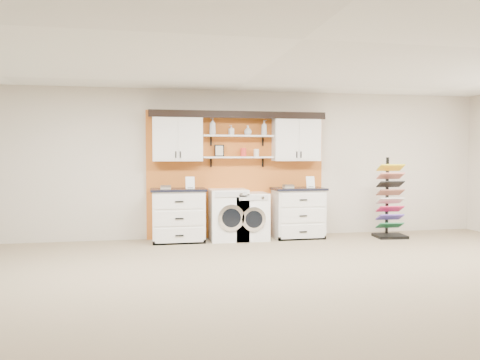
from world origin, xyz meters
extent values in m
plane|color=gray|center=(0.00, 0.00, 0.00)|extent=(10.00, 10.00, 0.00)
plane|color=white|center=(0.00, 0.00, 2.80)|extent=(10.00, 10.00, 0.00)
plane|color=beige|center=(0.00, 4.00, 1.40)|extent=(10.00, 0.00, 10.00)
cube|color=#C36321|center=(0.00, 3.96, 1.20)|extent=(3.40, 0.07, 2.40)
cube|color=white|center=(-1.13, 3.80, 1.88)|extent=(0.90, 0.34, 0.84)
cube|color=white|center=(-1.35, 3.62, 1.88)|extent=(0.42, 0.01, 0.78)
cube|color=white|center=(-0.91, 3.62, 1.88)|extent=(0.42, 0.01, 0.78)
cube|color=white|center=(1.13, 3.80, 1.88)|extent=(0.90, 0.34, 0.84)
cube|color=white|center=(0.91, 3.62, 1.88)|extent=(0.42, 0.01, 0.78)
cube|color=white|center=(1.35, 3.62, 1.88)|extent=(0.42, 0.01, 0.78)
cube|color=white|center=(0.00, 3.80, 1.53)|extent=(1.32, 0.28, 0.03)
cube|color=white|center=(0.00, 3.80, 1.93)|extent=(1.32, 0.28, 0.03)
cube|color=black|center=(0.00, 3.82, 2.33)|extent=(3.30, 0.40, 0.10)
cube|color=black|center=(0.00, 3.63, 2.27)|extent=(3.30, 0.04, 0.04)
cube|color=black|center=(-0.35, 3.85, 1.66)|extent=(0.18, 0.02, 0.22)
cube|color=beige|center=(-0.35, 3.84, 1.66)|extent=(0.14, 0.01, 0.18)
cylinder|color=red|center=(0.10, 3.80, 1.62)|extent=(0.11, 0.11, 0.16)
cylinder|color=silver|center=(0.35, 3.80, 1.61)|extent=(0.10, 0.10, 0.14)
cube|color=white|center=(-1.13, 3.65, 0.46)|extent=(0.93, 0.60, 0.93)
cube|color=black|center=(-1.13, 3.38, 0.04)|extent=(0.93, 0.06, 0.07)
cube|color=black|center=(-1.13, 3.65, 0.95)|extent=(0.99, 0.66, 0.04)
cube|color=white|center=(-1.13, 3.34, 0.76)|extent=(0.84, 0.02, 0.26)
cube|color=white|center=(-1.13, 3.34, 0.46)|extent=(0.84, 0.02, 0.26)
cube|color=white|center=(-1.13, 3.34, 0.16)|extent=(0.84, 0.02, 0.26)
cube|color=white|center=(1.13, 3.65, 0.46)|extent=(0.91, 0.60, 0.91)
cube|color=black|center=(1.13, 3.38, 0.04)|extent=(0.91, 0.06, 0.07)
cube|color=black|center=(1.13, 3.65, 0.93)|extent=(0.97, 0.66, 0.04)
cube|color=white|center=(1.13, 3.34, 0.75)|extent=(0.83, 0.02, 0.25)
cube|color=white|center=(1.13, 3.34, 0.46)|extent=(0.83, 0.02, 0.25)
cube|color=white|center=(1.13, 3.34, 0.16)|extent=(0.83, 0.02, 0.25)
cube|color=white|center=(-0.22, 3.65, 0.47)|extent=(0.68, 0.66, 0.94)
cube|color=silver|center=(-0.22, 3.31, 0.87)|extent=(0.58, 0.02, 0.10)
cylinder|color=silver|center=(-0.22, 3.31, 0.46)|extent=(0.48, 0.05, 0.48)
cylinder|color=black|center=(-0.22, 3.29, 0.46)|extent=(0.34, 0.03, 0.34)
cube|color=white|center=(0.19, 3.65, 0.44)|extent=(0.62, 0.66, 0.87)
cube|color=silver|center=(0.19, 3.31, 0.81)|extent=(0.53, 0.02, 0.09)
cylinder|color=silver|center=(0.19, 3.31, 0.42)|extent=(0.44, 0.05, 0.44)
cylinder|color=black|center=(0.19, 3.29, 0.42)|extent=(0.31, 0.03, 0.31)
cube|color=black|center=(2.86, 3.33, 0.03)|extent=(0.60, 0.51, 0.06)
cube|color=black|center=(2.88, 3.50, 0.79)|extent=(0.05, 0.05, 1.48)
cube|color=#217A48|center=(2.86, 3.35, 0.23)|extent=(0.49, 0.30, 0.14)
cube|color=#5C36C0|center=(2.86, 3.35, 0.39)|extent=(0.49, 0.30, 0.14)
cube|color=#CC1843|center=(2.86, 3.35, 0.55)|extent=(0.49, 0.30, 0.14)
cube|color=silver|center=(2.86, 3.35, 0.70)|extent=(0.49, 0.30, 0.14)
cube|color=brown|center=(2.86, 3.35, 0.86)|extent=(0.49, 0.30, 0.14)
cube|color=black|center=(2.86, 3.35, 1.02)|extent=(0.49, 0.30, 0.14)
cube|color=#F7856E|center=(2.86, 3.35, 1.18)|extent=(0.49, 0.30, 0.14)
cube|color=yellow|center=(2.86, 3.35, 1.33)|extent=(0.49, 0.30, 0.14)
imported|color=silver|center=(-0.48, 3.80, 2.10)|extent=(0.17, 0.17, 0.31)
imported|color=silver|center=(-0.13, 3.80, 2.04)|extent=(0.10, 0.10, 0.18)
imported|color=silver|center=(0.19, 3.80, 2.04)|extent=(0.14, 0.14, 0.18)
imported|color=silver|center=(0.50, 3.80, 2.09)|extent=(0.15, 0.15, 0.28)
camera|label=1|loc=(-1.59, -4.83, 1.56)|focal=35.00mm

